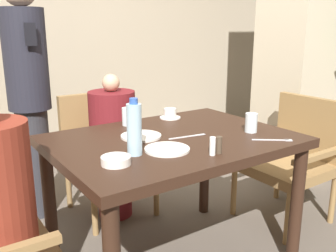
% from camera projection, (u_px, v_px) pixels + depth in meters
% --- Properties ---
extents(wall_back, '(8.00, 0.06, 2.80)m').
position_uv_depth(wall_back, '(46.00, 20.00, 3.46)').
color(wall_back, tan).
rests_on(wall_back, ground_plane).
extents(pillar_stone, '(0.51, 0.51, 2.70)m').
position_uv_depth(pillar_stone, '(299.00, 25.00, 3.10)').
color(pillar_stone, beige).
rests_on(pillar_stone, ground_plane).
extents(dining_table, '(1.25, 0.91, 0.77)m').
position_uv_depth(dining_table, '(173.00, 155.00, 2.01)').
color(dining_table, '#331E14').
rests_on(dining_table, ground_plane).
extents(chair_far_side, '(0.54, 0.55, 0.86)m').
position_uv_depth(chair_far_side, '(105.00, 149.00, 2.76)').
color(chair_far_side, olive).
rests_on(chair_far_side, ground_plane).
extents(diner_in_far_chair, '(0.32, 0.32, 1.03)m').
position_uv_depth(diner_in_far_chair, '(113.00, 146.00, 2.63)').
color(diner_in_far_chair, maroon).
rests_on(diner_in_far_chair, ground_plane).
extents(chair_right_side, '(0.55, 0.54, 0.86)m').
position_uv_depth(chair_right_side, '(293.00, 155.00, 2.63)').
color(chair_right_side, olive).
rests_on(chair_right_side, ground_plane).
extents(standing_host, '(0.29, 0.32, 1.68)m').
position_uv_depth(standing_host, '(29.00, 93.00, 2.55)').
color(standing_host, '#2D2D33').
rests_on(standing_host, ground_plane).
extents(plate_main_left, '(0.22, 0.22, 0.01)m').
position_uv_depth(plate_main_left, '(141.00, 136.00, 1.98)').
color(plate_main_left, white).
rests_on(plate_main_left, dining_table).
extents(plate_main_right, '(0.22, 0.22, 0.01)m').
position_uv_depth(plate_main_right, '(167.00, 149.00, 1.77)').
color(plate_main_right, white).
rests_on(plate_main_right, dining_table).
extents(teacup_with_saucer, '(0.13, 0.13, 0.06)m').
position_uv_depth(teacup_with_saucer, '(170.00, 114.00, 2.39)').
color(teacup_with_saucer, white).
rests_on(teacup_with_saucer, dining_table).
extents(bowl_small, '(0.13, 0.13, 0.04)m').
position_uv_depth(bowl_small, '(116.00, 160.00, 1.59)').
color(bowl_small, white).
rests_on(bowl_small, dining_table).
extents(water_bottle, '(0.07, 0.07, 0.26)m').
position_uv_depth(water_bottle, '(134.00, 129.00, 1.68)').
color(water_bottle, '#A3C6DB').
rests_on(water_bottle, dining_table).
extents(glass_tall_near, '(0.07, 0.07, 0.11)m').
position_uv_depth(glass_tall_near, '(128.00, 116.00, 2.21)').
color(glass_tall_near, silver).
rests_on(glass_tall_near, dining_table).
extents(glass_tall_mid, '(0.07, 0.07, 0.11)m').
position_uv_depth(glass_tall_mid, '(251.00, 123.00, 2.07)').
color(glass_tall_mid, silver).
rests_on(glass_tall_mid, dining_table).
extents(salt_shaker, '(0.03, 0.03, 0.09)m').
position_uv_depth(salt_shaker, '(213.00, 146.00, 1.69)').
color(salt_shaker, white).
rests_on(salt_shaker, dining_table).
extents(pepper_shaker, '(0.03, 0.03, 0.08)m').
position_uv_depth(pepper_shaker, '(219.00, 145.00, 1.72)').
color(pepper_shaker, '#4C3D2D').
rests_on(pepper_shaker, dining_table).
extents(fork_beside_plate, '(0.17, 0.14, 0.00)m').
position_uv_depth(fork_beside_plate, '(276.00, 140.00, 1.92)').
color(fork_beside_plate, silver).
rests_on(fork_beside_plate, dining_table).
extents(knife_beside_plate, '(0.22, 0.04, 0.00)m').
position_uv_depth(knife_beside_plate, '(189.00, 136.00, 1.99)').
color(knife_beside_plate, silver).
rests_on(knife_beside_plate, dining_table).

